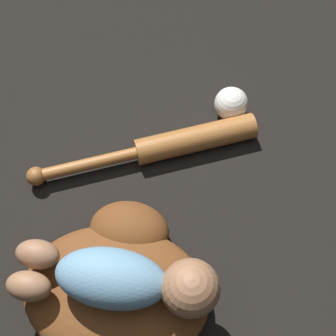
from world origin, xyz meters
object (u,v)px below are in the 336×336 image
(baseball_glove, at_px, (118,282))
(baby_figure, at_px, (125,281))
(baseball_bat, at_px, (172,145))
(baseball, at_px, (231,104))

(baseball_glove, xyz_separation_m, baby_figure, (0.02, -0.02, 0.09))
(baseball_bat, bearing_deg, baseball_glove, -107.80)
(baseball_glove, bearing_deg, baseball_bat, 72.20)
(baby_figure, height_order, baseball_bat, baby_figure)
(baseball_bat, xyz_separation_m, baseball, (0.12, 0.09, 0.01))
(baby_figure, xyz_separation_m, baseball_bat, (0.08, 0.31, -0.10))
(baseball, bearing_deg, baseball_bat, -142.82)
(baseball_glove, height_order, baseball, baseball_glove)
(baseball_glove, height_order, baby_figure, baby_figure)
(baseball_glove, relative_size, baby_figure, 1.03)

